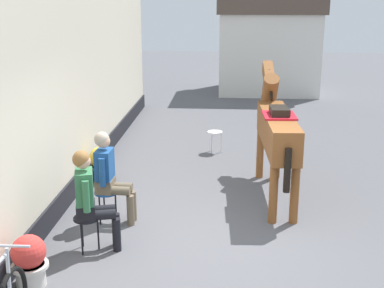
# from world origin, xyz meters

# --- Properties ---
(ground_plane) EXTENTS (40.00, 40.00, 0.00)m
(ground_plane) POSITION_xyz_m (0.00, 3.00, 0.00)
(ground_plane) COLOR #56565B
(pub_facade_wall) EXTENTS (0.34, 14.00, 3.40)m
(pub_facade_wall) POSITION_xyz_m (-2.55, 1.50, 1.54)
(pub_facade_wall) COLOR beige
(pub_facade_wall) RESTS_ON ground_plane
(distant_cottage) EXTENTS (3.40, 2.60, 3.50)m
(distant_cottage) POSITION_xyz_m (1.40, 11.17, 1.80)
(distant_cottage) COLOR silver
(distant_cottage) RESTS_ON ground_plane
(seated_visitor_near) EXTENTS (0.61, 0.48, 1.39)m
(seated_visitor_near) POSITION_xyz_m (-1.61, -0.31, 0.78)
(seated_visitor_near) COLOR black
(seated_visitor_near) RESTS_ON ground_plane
(seated_visitor_far) EXTENTS (0.61, 0.49, 1.39)m
(seated_visitor_far) POSITION_xyz_m (-1.56, 0.57, 0.78)
(seated_visitor_far) COLOR #194C99
(seated_visitor_far) RESTS_ON ground_plane
(saddled_horse_center) EXTENTS (0.55, 3.00, 2.06)m
(saddled_horse_center) POSITION_xyz_m (0.94, 1.82, 1.16)
(saddled_horse_center) COLOR brown
(saddled_horse_center) RESTS_ON ground_plane
(flower_planter_near) EXTENTS (0.43, 0.43, 0.64)m
(flower_planter_near) POSITION_xyz_m (-2.10, -1.23, 0.33)
(flower_planter_near) COLOR beige
(flower_planter_near) RESTS_ON ground_plane
(flower_planter_far) EXTENTS (0.43, 0.43, 0.64)m
(flower_planter_far) POSITION_xyz_m (-2.13, 2.27, 0.33)
(flower_planter_far) COLOR #4C4C51
(flower_planter_far) RESTS_ON ground_plane
(spare_stool_white) EXTENTS (0.32, 0.32, 0.46)m
(spare_stool_white) POSITION_xyz_m (-0.13, 4.13, 0.40)
(spare_stool_white) COLOR white
(spare_stool_white) RESTS_ON ground_plane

